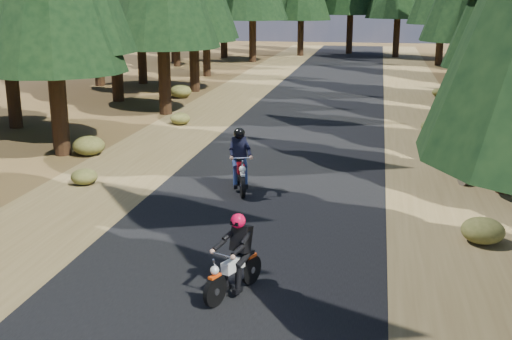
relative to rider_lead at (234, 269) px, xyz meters
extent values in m
plane|color=#4A341A|center=(-0.40, 2.65, -0.48)|extent=(120.00, 120.00, 0.00)
cube|color=black|center=(-0.40, 7.65, -0.48)|extent=(6.00, 100.00, 0.01)
cube|color=brown|center=(-5.00, 7.65, -0.48)|extent=(3.20, 100.00, 0.01)
cube|color=brown|center=(4.20, 7.65, -0.48)|extent=(3.20, 100.00, 0.01)
cylinder|color=black|center=(-7.66, 8.82, 2.19)|extent=(0.51, 0.51, 5.34)
cylinder|color=black|center=(-8.10, 9.61, 2.73)|extent=(0.56, 0.56, 6.43)
cylinder|color=black|center=(-11.53, 12.58, 2.30)|extent=(0.52, 0.52, 5.56)
cylinder|color=black|center=(-6.75, 16.54, 2.38)|extent=(0.53, 0.53, 5.72)
cylinder|color=black|center=(6.58, 16.72, 1.77)|extent=(0.48, 0.48, 4.51)
cylinder|color=black|center=(-10.16, 19.50, 2.70)|extent=(0.55, 0.55, 6.37)
cylinder|color=black|center=(-7.40, 23.40, 2.34)|extent=(0.53, 0.53, 5.64)
cylinder|color=black|center=(6.53, 22.38, 2.43)|extent=(0.53, 0.53, 5.83)
cylinder|color=black|center=(-11.26, 25.87, 2.24)|extent=(0.52, 0.52, 5.45)
cylinder|color=black|center=(-8.52, 30.10, 1.73)|extent=(0.48, 0.48, 4.42)
cylinder|color=black|center=(7.94, 31.06, 2.40)|extent=(0.53, 0.53, 5.76)
cylinder|color=black|center=(-12.19, 35.42, 1.89)|extent=(0.49, 0.49, 4.75)
cylinder|color=black|center=(-13.40, 24.65, 2.72)|extent=(0.56, 0.56, 6.40)
cylinder|color=black|center=(-7.40, 39.65, 2.72)|extent=(0.56, 0.56, 6.40)
cylinder|color=black|center=(6.60, 39.65, 2.52)|extent=(0.54, 0.54, 6.00)
cylinder|color=black|center=(-10.40, 42.65, 2.92)|extent=(0.57, 0.57, 6.80)
cylinder|color=black|center=(9.60, 42.65, 2.72)|extent=(0.56, 0.56, 6.40)
cylinder|color=black|center=(-4.40, 45.65, 2.52)|extent=(0.54, 0.54, 6.00)
cylinder|color=black|center=(3.60, 45.65, 2.72)|extent=(0.56, 0.56, 6.40)
cylinder|color=black|center=(-0.40, 48.65, 2.92)|extent=(0.57, 0.57, 6.80)
cylinder|color=black|center=(-13.40, 38.65, 2.32)|extent=(0.52, 0.52, 5.60)
ellipsoid|color=#474C1E|center=(7.70, 17.49, -0.13)|extent=(1.17, 1.17, 0.70)
ellipsoid|color=#474C1E|center=(4.55, 3.32, -0.21)|extent=(0.89, 0.89, 0.54)
ellipsoid|color=#474C1E|center=(4.38, 14.46, -0.21)|extent=(0.92, 0.92, 0.55)
ellipsoid|color=#474C1E|center=(-5.47, 5.78, -0.27)|extent=(0.72, 0.72, 0.43)
ellipsoid|color=#474C1E|center=(-6.80, 8.93, -0.17)|extent=(1.03, 1.03, 0.62)
ellipsoid|color=#474C1E|center=(5.06, 9.20, -0.23)|extent=(0.85, 0.85, 0.51)
ellipsoid|color=#474C1E|center=(5.34, 23.97, -0.28)|extent=(0.69, 0.69, 0.41)
ellipsoid|color=#474C1E|center=(-7.46, 21.02, -0.16)|extent=(1.09, 1.09, 0.65)
ellipsoid|color=#474C1E|center=(-5.42, 14.36, -0.24)|extent=(0.80, 0.80, 0.48)
cube|color=black|center=(0.00, 0.00, 0.49)|extent=(0.37, 0.31, 0.46)
sphere|color=red|center=(0.00, 0.00, 0.83)|extent=(0.34, 0.34, 0.26)
cube|color=black|center=(-1.17, 5.97, 0.64)|extent=(0.42, 0.33, 0.54)
sphere|color=black|center=(-1.17, 5.97, 1.04)|extent=(0.38, 0.38, 0.30)
camera|label=1|loc=(2.25, -9.83, 4.49)|focal=45.00mm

